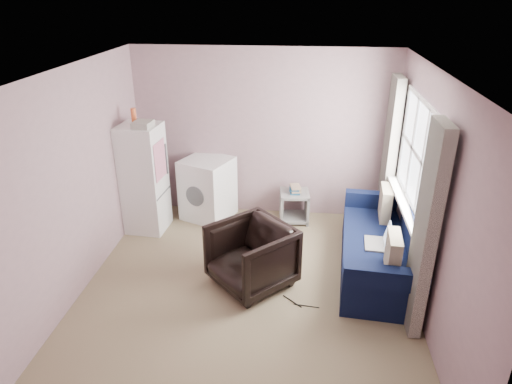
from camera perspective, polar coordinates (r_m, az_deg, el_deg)
room at (r=4.80m, az=-1.10°, el=-0.16°), size 3.84×4.24×2.54m
armchair at (r=5.32m, az=-0.58°, el=-7.66°), size 1.13×1.13×0.85m
fridge at (r=6.57m, az=-13.80°, el=1.71°), size 0.59×0.57×1.77m
washing_machine at (r=6.88m, az=-6.07°, el=0.60°), size 0.85×0.85×0.93m
side_table at (r=6.83m, az=4.81°, el=-1.53°), size 0.46×0.46×0.57m
sofa at (r=5.81m, az=16.00°, el=-6.81°), size 1.08×2.10×0.91m
window_dressing at (r=5.60m, az=18.07°, el=0.64°), size 0.17×2.62×2.18m
floor_cables at (r=5.27m, az=5.43°, el=-13.71°), size 0.41×0.20×0.01m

